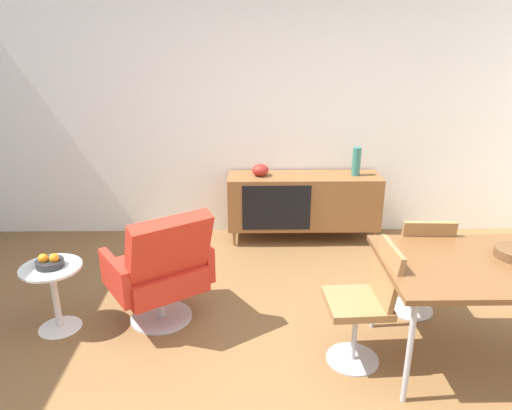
{
  "coord_description": "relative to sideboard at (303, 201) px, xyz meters",
  "views": [
    {
      "loc": [
        -0.23,
        -2.45,
        2.12
      ],
      "look_at": [
        -0.18,
        0.65,
        0.99
      ],
      "focal_mm": 33.18,
      "sensor_mm": 36.0,
      "label": 1
    }
  ],
  "objects": [
    {
      "name": "dining_table",
      "position": [
        1.08,
        -2.06,
        0.26
      ],
      "size": [
        1.6,
        0.9,
        0.74
      ],
      "color": "brown",
      "rests_on": "ground_plane"
    },
    {
      "name": "dining_chair_back_left",
      "position": [
        0.73,
        -1.5,
        0.03
      ],
      "size": [
        0.42,
        0.44,
        0.86
      ],
      "color": "#9E7042",
      "rests_on": "ground_plane"
    },
    {
      "name": "side_table_round",
      "position": [
        -2.03,
        -1.64,
        -0.12
      ],
      "size": [
        0.44,
        0.44,
        0.52
      ],
      "color": "white",
      "rests_on": "ground_plane"
    },
    {
      "name": "wall_back",
      "position": [
        -0.35,
        0.3,
        0.96
      ],
      "size": [
        6.8,
        0.12,
        2.8
      ],
      "primitive_type": "cube",
      "color": "white",
      "rests_on": "ground_plane"
    },
    {
      "name": "ground_plane",
      "position": [
        -0.35,
        -2.3,
        -0.44
      ],
      "size": [
        8.32,
        8.32,
        0.0
      ],
      "primitive_type": "plane",
      "color": "brown"
    },
    {
      "name": "vase_cobalt",
      "position": [
        0.54,
        0.0,
        0.43
      ],
      "size": [
        0.09,
        0.09,
        0.3
      ],
      "color": "#337266",
      "rests_on": "sideboard"
    },
    {
      "name": "sideboard",
      "position": [
        0.0,
        0.0,
        0.0
      ],
      "size": [
        1.6,
        0.45,
        0.72
      ],
      "color": "brown",
      "rests_on": "ground_plane"
    },
    {
      "name": "fruit_bowl",
      "position": [
        -2.03,
        -1.64,
        0.12
      ],
      "size": [
        0.2,
        0.2,
        0.11
      ],
      "color": "#262628",
      "rests_on": "side_table_round"
    },
    {
      "name": "lounge_chair_red",
      "position": [
        -1.24,
        -1.58,
        0.03
      ],
      "size": [
        0.9,
        0.89,
        0.95
      ],
      "color": "red",
      "rests_on": "ground_plane"
    },
    {
      "name": "vase_sculptural_dark",
      "position": [
        -0.46,
        0.0,
        0.34
      ],
      "size": [
        0.18,
        0.18,
        0.12
      ],
      "color": "maroon",
      "rests_on": "sideboard"
    },
    {
      "name": "dining_chair_near_window",
      "position": [
        0.19,
        -2.06,
        0.03
      ],
      "size": [
        0.44,
        0.42,
        0.86
      ],
      "color": "#9E7042",
      "rests_on": "ground_plane"
    }
  ]
}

